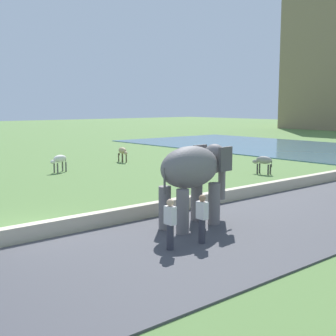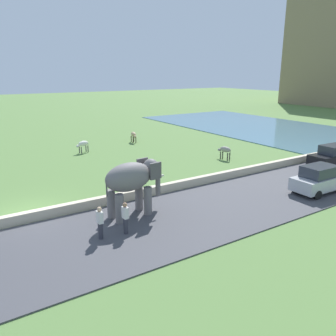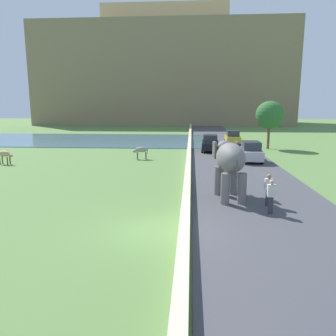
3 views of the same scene
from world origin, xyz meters
TOP-DOWN VIEW (x-y plane):
  - ground_plane at (0.00, 0.00)m, footprint 220.00×220.00m
  - road_surface at (5.00, 20.00)m, footprint 7.00×120.00m
  - barrier_wall at (1.20, 18.00)m, footprint 0.40×110.00m
  - lake at (-14.00, 33.48)m, footprint 36.00×18.00m
  - hill_distant at (-6.00, 79.85)m, footprint 64.00×28.00m
  - fort_on_hill at (-5.80, 79.85)m, footprint 33.08×8.00m
  - elephant at (3.40, 4.71)m, footprint 1.69×3.54m
  - person_beside_elephant at (5.16, 3.39)m, footprint 0.36×0.22m
  - person_trailing at (5.00, 2.19)m, footprint 0.36×0.22m
  - car_silver at (6.57, 16.40)m, footprint 1.87×4.04m
  - car_black at (3.43, 22.75)m, footprint 1.94×4.07m
  - car_yellow at (6.57, 29.21)m, footprint 1.85×4.03m
  - cow_grey at (-3.18, 17.12)m, footprint 1.42×0.64m
  - cow_tan at (-14.17, 13.72)m, footprint 1.42×0.64m
  - tree_near at (10.16, 25.53)m, footprint 3.11×3.11m

SIDE VIEW (x-z plane):
  - ground_plane at x=0.00m, z-range 0.00..0.00m
  - road_surface at x=5.00m, z-range 0.00..0.06m
  - lake at x=-14.00m, z-range 0.00..0.08m
  - barrier_wall at x=1.20m, z-range 0.00..0.57m
  - cow_grey at x=-3.18m, z-range 0.26..1.41m
  - cow_tan at x=-14.17m, z-range 0.26..1.41m
  - person_beside_elephant at x=5.16m, z-range 0.06..1.69m
  - person_trailing at x=5.00m, z-range 0.06..1.69m
  - car_silver at x=6.57m, z-range 0.00..1.80m
  - car_black at x=3.43m, z-range 0.00..1.80m
  - car_yellow at x=6.57m, z-range 0.00..1.80m
  - elephant at x=3.40m, z-range 0.54..3.53m
  - tree_near at x=10.16m, z-range 1.12..6.50m
  - hill_distant at x=-6.00m, z-range 0.00..24.75m
  - fort_on_hill at x=-5.80m, z-range 23.97..31.61m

